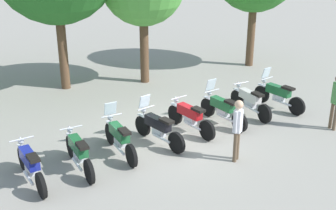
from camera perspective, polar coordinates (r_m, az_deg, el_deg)
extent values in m
plane|color=gray|center=(13.27, 0.98, -4.33)|extent=(80.00, 80.00, 0.00)
cylinder|color=black|center=(12.04, -18.66, -6.74)|extent=(0.17, 0.65, 0.64)
cylinder|color=black|center=(10.72, -16.44, -10.18)|extent=(0.17, 0.65, 0.64)
cube|color=silver|center=(11.89, -18.85, -5.30)|extent=(0.16, 0.37, 0.04)
cube|color=navy|center=(11.25, -17.89, -6.71)|extent=(0.36, 0.97, 0.30)
cube|color=silver|center=(11.34, -17.66, -8.01)|extent=(0.26, 0.42, 0.24)
cube|color=black|center=(10.82, -17.42, -6.70)|extent=(0.28, 0.46, 0.08)
cylinder|color=silver|center=(11.82, -18.72, -5.58)|extent=(0.07, 0.23, 0.64)
cylinder|color=silver|center=(11.60, -18.80, -4.28)|extent=(0.62, 0.10, 0.04)
sphere|color=silver|center=(11.77, -18.90, -4.57)|extent=(0.18, 0.18, 0.16)
cylinder|color=silver|center=(11.08, -17.99, -9.15)|extent=(0.14, 0.70, 0.07)
cylinder|color=black|center=(12.33, -12.71, -5.39)|extent=(0.12, 0.64, 0.64)
cylinder|color=black|center=(11.01, -10.39, -8.68)|extent=(0.12, 0.64, 0.64)
cube|color=silver|center=(12.18, -12.84, -3.96)|extent=(0.13, 0.36, 0.04)
cube|color=#1E6033|center=(11.55, -11.82, -5.31)|extent=(0.28, 0.96, 0.30)
cube|color=silver|center=(11.63, -11.65, -6.59)|extent=(0.23, 0.41, 0.24)
cube|color=black|center=(11.12, -11.28, -5.27)|extent=(0.25, 0.45, 0.08)
cylinder|color=silver|center=(12.11, -12.71, -4.23)|extent=(0.06, 0.23, 0.64)
cylinder|color=silver|center=(11.89, -12.72, -2.95)|extent=(0.62, 0.05, 0.04)
sphere|color=silver|center=(12.06, -12.85, -3.24)|extent=(0.16, 0.16, 0.16)
cylinder|color=silver|center=(11.36, -11.94, -7.67)|extent=(0.09, 0.70, 0.07)
cylinder|color=black|center=(12.89, -7.63, -3.77)|extent=(0.11, 0.64, 0.64)
cylinder|color=black|center=(11.60, -4.87, -6.71)|extent=(0.11, 0.64, 0.64)
cube|color=silver|center=(12.75, -7.71, -2.40)|extent=(0.13, 0.36, 0.04)
cube|color=#1E6033|center=(12.13, -6.49, -3.59)|extent=(0.28, 0.96, 0.30)
cube|color=silver|center=(12.20, -6.34, -4.83)|extent=(0.23, 0.40, 0.24)
cube|color=black|center=(11.71, -5.79, -3.50)|extent=(0.25, 0.44, 0.08)
cylinder|color=silver|center=(12.68, -7.56, -2.65)|extent=(0.05, 0.23, 0.64)
cylinder|color=silver|center=(12.47, -7.49, -1.40)|extent=(0.62, 0.05, 0.04)
sphere|color=silver|center=(12.63, -7.67, -1.69)|extent=(0.16, 0.16, 0.16)
cylinder|color=silver|center=(11.93, -6.50, -5.82)|extent=(0.08, 0.70, 0.07)
cube|color=silver|center=(12.45, -7.63, -0.45)|extent=(0.36, 0.14, 0.39)
cylinder|color=black|center=(13.31, -3.36, -2.76)|extent=(0.25, 0.64, 0.64)
cylinder|color=black|center=(12.24, 1.14, -5.03)|extent=(0.25, 0.64, 0.64)
cube|color=silver|center=(13.17, -3.39, -1.41)|extent=(0.20, 0.38, 0.04)
cube|color=black|center=(12.65, -1.37, -2.35)|extent=(0.49, 0.98, 0.30)
cube|color=silver|center=(12.73, -1.21, -3.53)|extent=(0.31, 0.44, 0.24)
cube|color=black|center=(12.29, -0.18, -2.11)|extent=(0.34, 0.49, 0.08)
cylinder|color=silver|center=(13.12, -3.15, -1.63)|extent=(0.10, 0.23, 0.64)
cylinder|color=silver|center=(12.92, -2.93, -0.39)|extent=(0.61, 0.19, 0.04)
sphere|color=silver|center=(13.06, -3.28, -0.71)|extent=(0.19, 0.19, 0.16)
cylinder|color=silver|center=(12.45, -0.88, -4.43)|extent=(0.24, 0.70, 0.07)
cube|color=silver|center=(12.89, -3.11, 0.51)|extent=(0.38, 0.22, 0.39)
cylinder|color=black|center=(14.10, 0.95, -1.27)|extent=(0.22, 0.65, 0.64)
cylinder|color=black|center=(13.03, 5.20, -3.37)|extent=(0.22, 0.65, 0.64)
cube|color=silver|center=(13.97, 0.96, 0.02)|extent=(0.18, 0.38, 0.04)
cube|color=red|center=(13.45, 2.88, -0.85)|extent=(0.43, 0.98, 0.30)
cube|color=silver|center=(13.52, 2.99, -1.97)|extent=(0.29, 0.43, 0.24)
cube|color=black|center=(13.10, 4.02, -0.61)|extent=(0.32, 0.48, 0.08)
cylinder|color=silver|center=(13.92, 1.19, -0.19)|extent=(0.09, 0.23, 0.64)
cylinder|color=silver|center=(13.73, 1.43, 1.00)|extent=(0.62, 0.15, 0.04)
sphere|color=silver|center=(13.87, 1.09, 0.69)|extent=(0.19, 0.19, 0.16)
cylinder|color=silver|center=(13.24, 3.30, -2.79)|extent=(0.20, 0.70, 0.07)
cylinder|color=black|center=(14.75, 5.29, -0.29)|extent=(0.19, 0.65, 0.64)
cylinder|color=black|center=(13.71, 9.45, -2.28)|extent=(0.19, 0.65, 0.64)
cube|color=silver|center=(14.63, 5.33, 0.94)|extent=(0.17, 0.37, 0.04)
cube|color=#1E6033|center=(14.12, 7.22, 0.12)|extent=(0.39, 0.98, 0.30)
cube|color=silver|center=(14.19, 7.30, -0.96)|extent=(0.27, 0.43, 0.24)
cube|color=black|center=(13.78, 8.36, 0.35)|extent=(0.30, 0.47, 0.08)
cylinder|color=silver|center=(14.57, 5.56, 0.75)|extent=(0.08, 0.23, 0.64)
cylinder|color=silver|center=(14.39, 5.83, 1.89)|extent=(0.62, 0.12, 0.04)
sphere|color=silver|center=(14.53, 5.48, 1.58)|extent=(0.18, 0.18, 0.16)
cylinder|color=silver|center=(13.91, 7.62, -1.72)|extent=(0.17, 0.70, 0.07)
cube|color=silver|center=(14.37, 5.71, 2.70)|extent=(0.38, 0.18, 0.39)
cylinder|color=black|center=(15.65, 9.11, 0.83)|extent=(0.10, 0.64, 0.64)
cylinder|color=black|center=(14.52, 12.65, -1.13)|extent=(0.10, 0.64, 0.64)
cube|color=silver|center=(15.53, 9.19, 2.00)|extent=(0.12, 0.36, 0.04)
cube|color=silver|center=(14.98, 10.79, 1.19)|extent=(0.26, 0.95, 0.30)
cube|color=silver|center=(15.04, 10.84, 0.17)|extent=(0.22, 0.40, 0.24)
cube|color=black|center=(14.63, 11.78, 1.40)|extent=(0.24, 0.44, 0.08)
cylinder|color=silver|center=(15.47, 9.37, 1.81)|extent=(0.05, 0.23, 0.64)
cylinder|color=silver|center=(15.29, 9.65, 2.89)|extent=(0.62, 0.04, 0.04)
sphere|color=silver|center=(15.43, 9.34, 2.61)|extent=(0.16, 0.16, 0.16)
cylinder|color=silver|center=(14.75, 11.02, -0.53)|extent=(0.07, 0.70, 0.07)
cylinder|color=black|center=(16.29, 12.31, 1.44)|extent=(0.22, 0.65, 0.64)
cylinder|color=black|center=(15.42, 16.67, -0.16)|extent=(0.22, 0.65, 0.64)
cube|color=silver|center=(16.17, 12.40, 2.57)|extent=(0.19, 0.38, 0.04)
cube|color=#1E6033|center=(15.75, 14.41, 1.90)|extent=(0.44, 0.98, 0.30)
cube|color=silver|center=(15.81, 14.46, 0.93)|extent=(0.29, 0.43, 0.24)
cube|color=black|center=(15.46, 15.62, 2.16)|extent=(0.32, 0.48, 0.08)
cylinder|color=silver|center=(16.13, 12.64, 2.40)|extent=(0.09, 0.23, 0.64)
cylinder|color=silver|center=(15.97, 12.98, 3.45)|extent=(0.62, 0.15, 0.04)
sphere|color=silver|center=(16.08, 12.59, 3.16)|extent=(0.19, 0.19, 0.16)
cylinder|color=silver|center=(15.54, 14.93, 0.29)|extent=(0.20, 0.70, 0.07)
cube|color=silver|center=(15.95, 12.88, 4.19)|extent=(0.38, 0.20, 0.39)
cylinder|color=brown|center=(11.88, 8.88, -5.57)|extent=(0.15, 0.15, 0.86)
cylinder|color=brown|center=(12.02, 9.18, -5.25)|extent=(0.15, 0.15, 0.86)
cube|color=silver|center=(11.63, 9.24, -2.10)|extent=(0.29, 0.29, 0.65)
cylinder|color=silver|center=(11.49, 8.96, -2.30)|extent=(0.11, 0.11, 0.61)
cylinder|color=silver|center=(11.76, 9.53, -1.75)|extent=(0.11, 0.11, 0.61)
sphere|color=#DBAD89|center=(11.45, 9.38, 0.06)|extent=(0.32, 0.32, 0.23)
cylinder|color=brown|center=(14.68, 20.81, -1.30)|extent=(0.12, 0.12, 0.88)
cylinder|color=brown|center=(14.57, 21.26, -1.54)|extent=(0.12, 0.12, 0.88)
cylinder|color=#4C8C47|center=(14.46, 21.03, 1.69)|extent=(0.09, 0.09, 0.63)
cylinder|color=brown|center=(17.52, -13.78, 7.31)|extent=(0.36, 0.36, 3.30)
cylinder|color=brown|center=(17.88, -3.16, 7.49)|extent=(0.36, 0.36, 2.88)
cylinder|color=brown|center=(20.59, 10.94, 9.33)|extent=(0.36, 0.36, 3.09)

